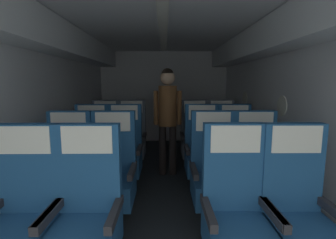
{
  "coord_description": "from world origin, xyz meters",
  "views": [
    {
      "loc": [
        0.02,
        -0.17,
        1.44
      ],
      "look_at": [
        0.07,
        3.81,
        0.85
      ],
      "focal_mm": 26.64,
      "sensor_mm": 36.0,
      "label": 1
    }
  ],
  "objects_px": {
    "seat_b_right_window": "(214,175)",
    "seat_d_right_aisle": "(222,140)",
    "seat_d_left_aisle": "(132,140)",
    "flight_attendant": "(168,110)",
    "seat_a_right_aisle": "(298,218)",
    "seat_b_left_aisle": "(113,176)",
    "seat_a_right_window": "(236,218)",
    "seat_d_left_window": "(105,140)",
    "seat_b_right_aisle": "(257,175)",
    "seat_b_left_window": "(68,176)",
    "seat_c_right_aisle": "(235,154)",
    "seat_c_left_aisle": "(124,154)",
    "seat_a_left_aisle": "(86,219)",
    "seat_a_left_window": "(23,220)",
    "seat_c_left_window": "(91,154)",
    "seat_c_right_window": "(202,153)",
    "seat_d_right_window": "(195,140)"
  },
  "relations": [
    {
      "from": "seat_a_right_aisle",
      "to": "seat_a_right_window",
      "type": "height_order",
      "value": "same"
    },
    {
      "from": "seat_c_right_aisle",
      "to": "seat_b_right_window",
      "type": "bearing_deg",
      "value": -119.56
    },
    {
      "from": "seat_c_left_window",
      "to": "seat_d_left_window",
      "type": "height_order",
      "value": "same"
    },
    {
      "from": "seat_a_right_aisle",
      "to": "seat_b_left_aisle",
      "type": "xyz_separation_m",
      "value": [
        -1.49,
        0.83,
        0.0
      ]
    },
    {
      "from": "seat_a_right_aisle",
      "to": "seat_d_left_aisle",
      "type": "bearing_deg",
      "value": 121.61
    },
    {
      "from": "seat_a_left_window",
      "to": "seat_d_left_window",
      "type": "distance_m",
      "value": 2.45
    },
    {
      "from": "seat_c_right_window",
      "to": "seat_d_right_window",
      "type": "xyz_separation_m",
      "value": [
        -0.0,
        0.82,
        0.0
      ]
    },
    {
      "from": "seat_a_left_aisle",
      "to": "seat_c_right_window",
      "type": "height_order",
      "value": "same"
    },
    {
      "from": "seat_c_right_aisle",
      "to": "seat_d_right_aisle",
      "type": "height_order",
      "value": "same"
    },
    {
      "from": "seat_b_left_aisle",
      "to": "seat_d_right_window",
      "type": "relative_size",
      "value": 1.0
    },
    {
      "from": "seat_b_left_window",
      "to": "seat_c_right_aisle",
      "type": "distance_m",
      "value": 2.12
    },
    {
      "from": "seat_a_right_window",
      "to": "seat_d_left_aisle",
      "type": "xyz_separation_m",
      "value": [
        -1.07,
        2.44,
        0.0
      ]
    },
    {
      "from": "seat_a_left_aisle",
      "to": "seat_d_left_aisle",
      "type": "height_order",
      "value": "same"
    },
    {
      "from": "seat_d_left_aisle",
      "to": "flight_attendant",
      "type": "height_order",
      "value": "flight_attendant"
    },
    {
      "from": "seat_a_left_aisle",
      "to": "flight_attendant",
      "type": "xyz_separation_m",
      "value": [
        0.6,
        2.16,
        0.54
      ]
    },
    {
      "from": "seat_d_left_window",
      "to": "flight_attendant",
      "type": "relative_size",
      "value": 0.69
    },
    {
      "from": "seat_b_right_window",
      "to": "seat_d_right_aisle",
      "type": "height_order",
      "value": "same"
    },
    {
      "from": "seat_b_right_aisle",
      "to": "seat_c_right_aisle",
      "type": "distance_m",
      "value": 0.8
    },
    {
      "from": "seat_c_right_aisle",
      "to": "seat_a_left_window",
      "type": "bearing_deg",
      "value": -140.23
    },
    {
      "from": "seat_b_right_aisle",
      "to": "seat_b_left_window",
      "type": "bearing_deg",
      "value": -179.81
    },
    {
      "from": "seat_b_right_aisle",
      "to": "seat_c_left_window",
      "type": "distance_m",
      "value": 2.12
    },
    {
      "from": "seat_a_left_window",
      "to": "seat_b_right_aisle",
      "type": "xyz_separation_m",
      "value": [
        1.95,
        0.83,
        0.0
      ]
    },
    {
      "from": "seat_c_left_aisle",
      "to": "flight_attendant",
      "type": "height_order",
      "value": "flight_attendant"
    },
    {
      "from": "seat_b_left_aisle",
      "to": "seat_c_left_aisle",
      "type": "distance_m",
      "value": 0.82
    },
    {
      "from": "seat_d_right_aisle",
      "to": "seat_a_right_window",
      "type": "bearing_deg",
      "value": -100.38
    },
    {
      "from": "seat_b_left_aisle",
      "to": "seat_c_right_window",
      "type": "xyz_separation_m",
      "value": [
        1.05,
        0.82,
        0.0
      ]
    },
    {
      "from": "seat_b_right_window",
      "to": "seat_c_right_aisle",
      "type": "xyz_separation_m",
      "value": [
        0.45,
        0.8,
        0.0
      ]
    },
    {
      "from": "seat_b_right_window",
      "to": "seat_c_left_aisle",
      "type": "bearing_deg",
      "value": 142.53
    },
    {
      "from": "seat_b_right_aisle",
      "to": "seat_b_right_window",
      "type": "relative_size",
      "value": 1.0
    },
    {
      "from": "seat_a_left_aisle",
      "to": "seat_b_right_window",
      "type": "xyz_separation_m",
      "value": [
        1.06,
        0.83,
        0.0
      ]
    },
    {
      "from": "seat_c_left_aisle",
      "to": "seat_a_right_window",
      "type": "bearing_deg",
      "value": -56.94
    },
    {
      "from": "seat_a_right_window",
      "to": "seat_c_left_window",
      "type": "relative_size",
      "value": 1.0
    },
    {
      "from": "seat_a_left_window",
      "to": "seat_b_right_aisle",
      "type": "height_order",
      "value": "same"
    },
    {
      "from": "seat_d_left_aisle",
      "to": "seat_a_left_aisle",
      "type": "bearing_deg",
      "value": -89.97
    },
    {
      "from": "seat_a_left_window",
      "to": "seat_a_left_aisle",
      "type": "height_order",
      "value": "same"
    },
    {
      "from": "seat_c_right_window",
      "to": "seat_d_left_aisle",
      "type": "height_order",
      "value": "same"
    },
    {
      "from": "seat_c_right_aisle",
      "to": "seat_b_left_aisle",
      "type": "bearing_deg",
      "value": -151.83
    },
    {
      "from": "flight_attendant",
      "to": "seat_b_right_aisle",
      "type": "bearing_deg",
      "value": 103.03
    },
    {
      "from": "seat_b_left_window",
      "to": "seat_c_right_aisle",
      "type": "xyz_separation_m",
      "value": [
        1.96,
        0.81,
        0.0
      ]
    },
    {
      "from": "seat_c_left_aisle",
      "to": "seat_d_left_aisle",
      "type": "bearing_deg",
      "value": 90.48
    },
    {
      "from": "seat_d_left_window",
      "to": "flight_attendant",
      "type": "bearing_deg",
      "value": -15.53
    },
    {
      "from": "seat_b_right_aisle",
      "to": "seat_b_right_window",
      "type": "height_order",
      "value": "same"
    },
    {
      "from": "seat_d_left_window",
      "to": "seat_d_left_aisle",
      "type": "xyz_separation_m",
      "value": [
        0.45,
        -0.0,
        0.0
      ]
    },
    {
      "from": "seat_b_right_aisle",
      "to": "seat_c_left_aisle",
      "type": "height_order",
      "value": "same"
    },
    {
      "from": "seat_d_right_aisle",
      "to": "seat_b_left_window",
      "type": "bearing_deg",
      "value": -140.01
    },
    {
      "from": "seat_a_left_aisle",
      "to": "seat_c_right_aisle",
      "type": "xyz_separation_m",
      "value": [
        1.52,
        1.63,
        0.0
      ]
    },
    {
      "from": "seat_b_left_window",
      "to": "seat_b_left_aisle",
      "type": "relative_size",
      "value": 1.0
    },
    {
      "from": "seat_d_left_window",
      "to": "flight_attendant",
      "type": "height_order",
      "value": "flight_attendant"
    },
    {
      "from": "seat_c_left_aisle",
      "to": "flight_attendant",
      "type": "xyz_separation_m",
      "value": [
        0.59,
        0.52,
        0.54
      ]
    },
    {
      "from": "seat_b_right_window",
      "to": "flight_attendant",
      "type": "bearing_deg",
      "value": 109.26
    }
  ]
}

